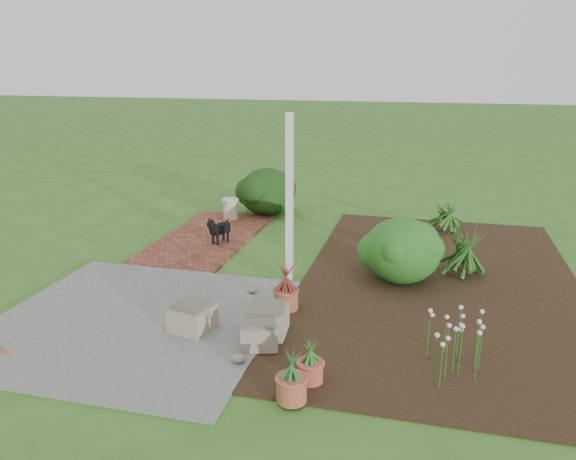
% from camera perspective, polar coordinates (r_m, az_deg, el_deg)
% --- Properties ---
extents(ground, '(80.00, 80.00, 0.00)m').
position_cam_1_polar(ground, '(8.51, -1.98, -5.18)').
color(ground, '#386820').
rests_on(ground, ground).
extents(concrete_patio, '(3.50, 3.50, 0.04)m').
position_cam_1_polar(concrete_patio, '(7.48, -15.21, -8.82)').
color(concrete_patio, '#5A5A58').
rests_on(concrete_patio, ground).
extents(brick_path, '(1.60, 3.50, 0.04)m').
position_cam_1_polar(brick_path, '(10.60, -8.16, -0.74)').
color(brick_path, brown).
rests_on(brick_path, ground).
extents(garden_bed, '(4.00, 7.00, 0.03)m').
position_cam_1_polar(garden_bed, '(8.66, 15.13, -5.25)').
color(garden_bed, black).
rests_on(garden_bed, ground).
extents(veranda_post, '(0.10, 0.10, 2.50)m').
position_cam_1_polar(veranda_post, '(8.14, 0.16, 3.07)').
color(veranda_post, white).
rests_on(veranda_post, ground).
extents(stone_trough_near, '(0.54, 0.54, 0.30)m').
position_cam_1_polar(stone_trough_near, '(6.98, -9.64, -8.80)').
color(stone_trough_near, gray).
rests_on(stone_trough_near, concrete_patio).
extents(stone_trough_mid, '(0.52, 0.52, 0.28)m').
position_cam_1_polar(stone_trough_mid, '(6.55, -2.94, -10.50)').
color(stone_trough_mid, gray).
rests_on(stone_trough_mid, concrete_patio).
extents(stone_trough_far, '(0.51, 0.51, 0.31)m').
position_cam_1_polar(stone_trough_far, '(6.80, -2.17, -9.22)').
color(stone_trough_far, gray).
rests_on(stone_trough_far, concrete_patio).
extents(black_dog, '(0.31, 0.52, 0.47)m').
position_cam_1_polar(black_dog, '(10.08, -7.08, 0.16)').
color(black_dog, black).
rests_on(black_dog, brick_path).
extents(cream_ceramic_urn, '(0.38, 0.38, 0.41)m').
position_cam_1_polar(cream_ceramic_urn, '(11.67, -5.85, 2.12)').
color(cream_ceramic_urn, beige).
rests_on(cream_ceramic_urn, brick_path).
extents(evergreen_shrub, '(1.45, 1.45, 0.97)m').
position_cam_1_polar(evergreen_shrub, '(8.48, 11.51, -1.88)').
color(evergreen_shrub, '#1C4010').
rests_on(evergreen_shrub, garden_bed).
extents(agapanthus_clump_back, '(1.03, 1.03, 0.87)m').
position_cam_1_polar(agapanthus_clump_back, '(8.98, 17.43, -1.61)').
color(agapanthus_clump_back, '#113910').
rests_on(agapanthus_clump_back, garden_bed).
extents(agapanthus_clump_front, '(1.00, 1.00, 0.74)m').
position_cam_1_polar(agapanthus_clump_front, '(11.20, 15.83, 1.77)').
color(agapanthus_clump_front, '#144315').
rests_on(agapanthus_clump_front, garden_bed).
extents(pink_flower_patch, '(0.96, 0.96, 0.59)m').
position_cam_1_polar(pink_flower_patch, '(6.18, 16.69, -11.47)').
color(pink_flower_patch, '#113D0F').
rests_on(pink_flower_patch, garden_bed).
extents(terracotta_pot_bronze, '(0.43, 0.43, 0.27)m').
position_cam_1_polar(terracotta_pot_bronze, '(7.47, -0.20, -7.03)').
color(terracotta_pot_bronze, brown).
rests_on(terracotta_pot_bronze, garden_bed).
extents(terracotta_pot_small_left, '(0.30, 0.30, 0.22)m').
position_cam_1_polar(terracotta_pot_small_left, '(5.91, 2.29, -14.17)').
color(terracotta_pot_small_left, '#B44A3D').
rests_on(terracotta_pot_small_left, garden_bed).
extents(terracotta_pot_small_right, '(0.38, 0.38, 0.25)m').
position_cam_1_polar(terracotta_pot_small_right, '(5.61, 0.37, -15.85)').
color(terracotta_pot_small_right, '#A25037').
rests_on(terracotta_pot_small_right, garden_bed).
extents(purple_flowering_bush, '(1.42, 1.42, 1.03)m').
position_cam_1_polar(purple_flowering_bush, '(12.09, -2.09, 4.03)').
color(purple_flowering_bush, black).
rests_on(purple_flowering_bush, ground).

